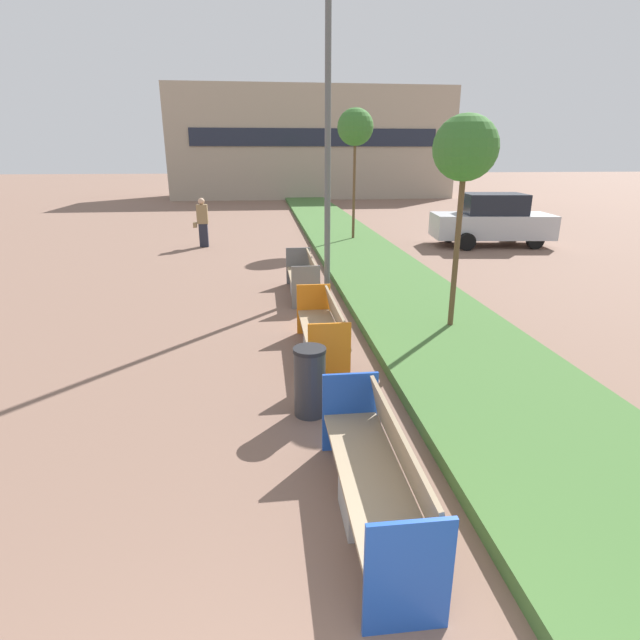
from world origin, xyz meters
name	(u,v)px	position (x,y,z in m)	size (l,w,h in m)	color
planter_grass_strip	(386,278)	(3.20, 12.00, 0.09)	(2.80, 120.00, 0.18)	#426B33
building_backdrop	(311,144)	(4.00, 39.83, 3.92)	(20.81, 6.35, 7.83)	tan
bench_blue_frame	(376,483)	(0.94, 3.21, 0.38)	(0.65, 2.35, 0.94)	#9E9B96
bench_orange_frame	(323,334)	(0.94, 7.17, 0.37)	(0.65, 2.25, 0.94)	#9E9B96
bench_grey_frame	(303,280)	(0.94, 10.97, 0.37)	(0.65, 2.24, 0.94)	#9E9B96
litter_bin	(310,381)	(0.53, 5.22, 0.46)	(0.42, 0.42, 0.92)	#2D2D30
street_lamp_post	(328,89)	(1.55, 11.30, 4.55)	(0.24, 0.44, 8.33)	#56595B
sapling_tree_near	(465,150)	(3.44, 7.95, 3.26)	(1.10, 1.10, 3.85)	brown
sapling_tree_far	(355,128)	(3.44, 18.14, 4.08)	(1.29, 1.29, 4.76)	brown
pedestrian_walking	(203,222)	(-2.10, 17.87, 0.88)	(0.53, 0.24, 1.73)	#232633
parked_car_distant	(492,220)	(8.33, 16.96, 0.91)	(4.38, 2.24, 1.86)	#B7BABF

